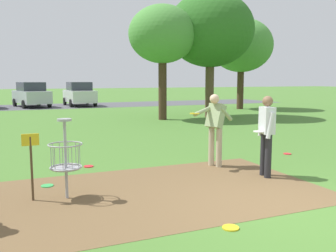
{
  "coord_description": "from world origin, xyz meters",
  "views": [
    {
      "loc": [
        -3.94,
        -4.31,
        2.05
      ],
      "look_at": [
        -0.78,
        3.23,
        1.0
      ],
      "focal_mm": 38.97,
      "sensor_mm": 36.0,
      "label": 1
    }
  ],
  "objects": [
    {
      "name": "frisbee_near_basket",
      "position": [
        -2.82,
        4.55,
        0.01
      ],
      "size": [
        0.24,
        0.24,
        0.02
      ],
      "primitive_type": "cylinder",
      "color": "#E53D99",
      "rests_on": "ground"
    },
    {
      "name": "dirt_tee_pad",
      "position": [
        -1.57,
        1.73,
        0.0
      ],
      "size": [
        5.94,
        3.63,
        0.01
      ],
      "primitive_type": "cube",
      "color": "brown",
      "rests_on": "ground"
    },
    {
      "name": "ground_plane",
      "position": [
        0.0,
        0.0,
        0.0
      ],
      "size": [
        160.0,
        160.0,
        0.0
      ],
      "primitive_type": "plane",
      "color": "#47752D"
    },
    {
      "name": "player_waiting_left",
      "position": [
        0.88,
        1.85,
        0.97
      ],
      "size": [
        0.43,
        0.49,
        1.71
      ],
      "color": "#232328",
      "rests_on": "ground"
    },
    {
      "name": "frisbee_far_right",
      "position": [
        2.91,
        3.52,
        0.01
      ],
      "size": [
        0.21,
        0.21,
        0.02
      ],
      "primitive_type": "cylinder",
      "color": "red",
      "rests_on": "ground"
    },
    {
      "name": "frisbee_by_tee",
      "position": [
        -3.46,
        2.88,
        0.01
      ],
      "size": [
        0.24,
        0.24,
        0.02
      ],
      "primitive_type": "cylinder",
      "color": "green",
      "rests_on": "ground"
    },
    {
      "name": "parked_car_center_right",
      "position": [
        0.65,
        24.56,
        0.92
      ],
      "size": [
        2.14,
        4.29,
        1.84
      ],
      "color": "silver",
      "rests_on": "ground"
    },
    {
      "name": "parking_lot_strip",
      "position": [
        0.0,
        24.79,
        0.0
      ],
      "size": [
        36.0,
        6.0,
        0.01
      ],
      "primitive_type": "cube",
      "color": "#4C4C51",
      "rests_on": "ground"
    },
    {
      "name": "player_foreground_watching",
      "position": [
        0.34,
        3.07,
        0.99
      ],
      "size": [
        1.17,
        0.49,
        1.71
      ],
      "color": "tan",
      "rests_on": "ground"
    },
    {
      "name": "tree_near_right",
      "position": [
        10.47,
        17.14,
        4.33
      ],
      "size": [
        4.27,
        4.27,
        6.17
      ],
      "color": "#422D1E",
      "rests_on": "ground"
    },
    {
      "name": "frisbee_mid_grass",
      "position": [
        -2.43,
        4.17,
        0.01
      ],
      "size": [
        0.23,
        0.23,
        0.02
      ],
      "primitive_type": "cylinder",
      "color": "red",
      "rests_on": "ground"
    },
    {
      "name": "tree_mid_left",
      "position": [
        5.81,
        13.14,
        4.64
      ],
      "size": [
        4.64,
        4.64,
        6.64
      ],
      "color": "brown",
      "rests_on": "ground"
    },
    {
      "name": "disc_golf_basket",
      "position": [
        -3.26,
        2.02,
        0.75
      ],
      "size": [
        0.98,
        0.58,
        1.39
      ],
      "color": "#9E9EA3",
      "rests_on": "ground"
    },
    {
      "name": "parked_car_center_left",
      "position": [
        -2.85,
        24.7,
        0.92
      ],
      "size": [
        2.71,
        4.5,
        1.84
      ],
      "color": "#B2B7BC",
      "rests_on": "ground"
    },
    {
      "name": "tree_mid_center",
      "position": [
        2.98,
        12.94,
        4.25
      ],
      "size": [
        3.4,
        3.4,
        5.73
      ],
      "color": "#422D1E",
      "rests_on": "ground"
    },
    {
      "name": "frisbee_far_left",
      "position": [
        -1.28,
        -0.2,
        0.01
      ],
      "size": [
        0.23,
        0.23,
        0.02
      ],
      "primitive_type": "cylinder",
      "color": "gold",
      "rests_on": "ground"
    }
  ]
}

